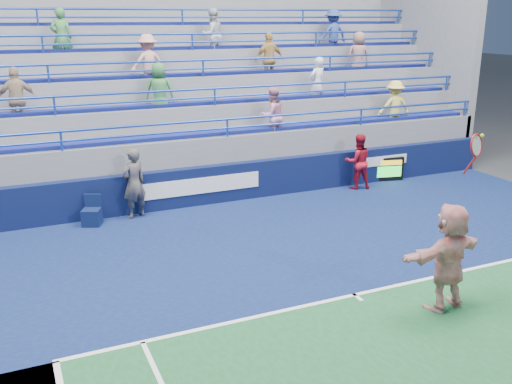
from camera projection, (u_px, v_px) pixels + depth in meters
name	position (u px, v px, depth m)	size (l,w,h in m)	color
ground	(355.00, 296.00, 10.91)	(120.00, 120.00, 0.00)	#333538
sponsor_wall	(231.00, 182.00, 16.43)	(18.00, 0.32, 1.10)	#0A153A
bleacher_stand	(190.00, 126.00, 19.43)	(18.00, 5.60, 6.13)	slate
serve_speed_board	(387.00, 169.00, 18.41)	(1.13, 0.35, 0.78)	black
judge_chair	(92.00, 216.00, 14.54)	(0.58, 0.60, 0.78)	#0D1940
tennis_player	(449.00, 257.00, 10.18)	(1.92, 0.83, 3.22)	white
line_judge	(134.00, 183.00, 14.91)	(0.69, 0.45, 1.89)	#131435
ball_girl	(358.00, 162.00, 17.50)	(0.83, 0.65, 1.71)	maroon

